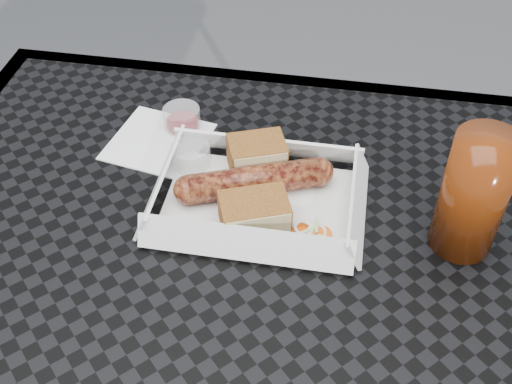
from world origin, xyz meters
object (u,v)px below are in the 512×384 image
patio_table (211,320)px  drink_glass (474,195)px  bratwurst (255,181)px  food_tray (257,203)px

patio_table → drink_glass: size_ratio=5.38×
drink_glass → bratwurst: bearing=171.4°
bratwurst → drink_glass: 0.25m
food_tray → bratwurst: size_ratio=1.19×
food_tray → bratwurst: 0.03m
bratwurst → drink_glass: drink_glass is taller
drink_glass → food_tray: bearing=175.2°
food_tray → drink_glass: bearing=-4.8°
bratwurst → drink_glass: bearing=-8.6°
food_tray → patio_table: bearing=-105.3°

